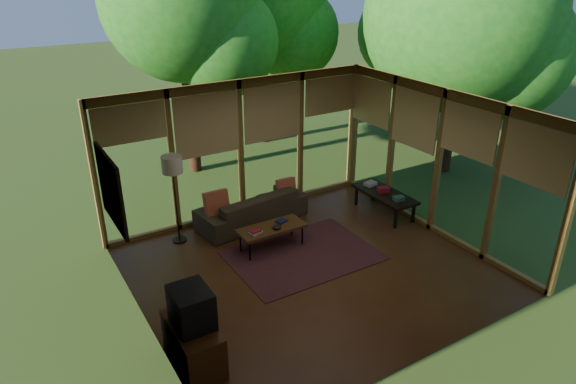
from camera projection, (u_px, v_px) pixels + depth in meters
floor at (311, 269)px, 8.56m from camera, size 5.50×5.50×0.00m
ceiling at (314, 111)px, 7.43m from camera, size 5.50×5.50×0.00m
wall_left at (137, 242)px, 6.69m from camera, size 0.04×5.00×2.70m
wall_front at (430, 272)px, 6.05m from camera, size 5.50×0.04×2.70m
window_wall_back at (241, 149)px, 9.94m from camera, size 5.50×0.12×2.70m
window_wall_right at (438, 162)px, 9.29m from camera, size 0.12×5.00×2.70m
exterior_lawn at (372, 102)px, 18.56m from camera, size 40.00×40.00×0.00m
tree_nw at (181, 1)px, 11.01m from camera, size 3.50×3.50×5.65m
tree_ne at (260, 1)px, 13.11m from camera, size 3.43×3.43×5.45m
tree_se at (461, 16)px, 11.03m from camera, size 4.23×4.23×5.71m
tree_far at (404, 33)px, 14.29m from camera, size 2.59×2.59×4.12m
rug at (303, 255)px, 8.94m from camera, size 2.48×1.75×0.01m
sofa at (252, 207)px, 9.95m from camera, size 2.24×1.09×0.63m
pillow_left at (216, 204)px, 9.44m from camera, size 0.45×0.24×0.48m
pillow_right at (286, 188)px, 10.16m from camera, size 0.38×0.20×0.40m
ct_book_lower at (255, 232)px, 8.79m from camera, size 0.25×0.21×0.03m
ct_book_upper at (255, 231)px, 8.78m from camera, size 0.20×0.16×0.03m
ct_book_side at (281, 221)px, 9.18m from camera, size 0.23×0.20×0.03m
ct_bowl at (277, 227)px, 8.93m from camera, size 0.16×0.16×0.07m
media_cabinet at (193, 344)px, 6.46m from camera, size 0.50×1.00×0.60m
television at (191, 307)px, 6.24m from camera, size 0.45×0.55×0.50m
console_book_a at (399, 198)px, 9.91m from camera, size 0.23×0.19×0.08m
console_book_b at (383, 190)px, 10.26m from camera, size 0.26×0.23×0.10m
console_book_c at (370, 184)px, 10.57m from camera, size 0.27×0.22×0.07m
floor_lamp at (172, 170)px, 8.83m from camera, size 0.36×0.36×1.65m
coffee_table at (272, 229)px, 9.02m from camera, size 1.20×0.50×0.43m
side_console at (385, 195)px, 10.26m from camera, size 0.60×1.40×0.46m
wall_painting at (111, 190)px, 7.72m from camera, size 0.06×1.35×1.15m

